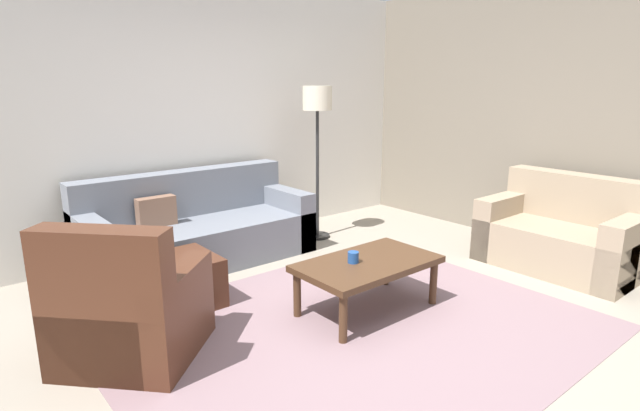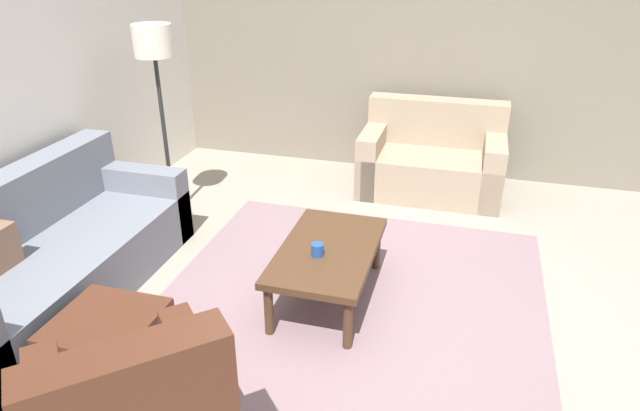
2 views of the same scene
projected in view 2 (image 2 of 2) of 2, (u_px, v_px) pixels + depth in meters
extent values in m
plane|color=gray|center=(341.00, 326.00, 3.72)|extent=(8.00, 8.00, 0.00)
cube|color=slate|center=(412.00, 39.00, 5.72)|extent=(0.12, 5.20, 2.80)
cube|color=gray|center=(341.00, 326.00, 3.72)|extent=(3.32, 2.69, 0.01)
cube|color=slate|center=(59.00, 272.00, 3.94)|extent=(2.21, 0.92, 0.42)
cube|color=slate|center=(12.00, 237.00, 3.92)|extent=(2.21, 0.24, 0.88)
cube|color=slate|center=(136.00, 201.00, 4.77)|extent=(0.20, 0.92, 0.62)
cube|color=gray|center=(430.00, 172.00, 5.61)|extent=(0.86, 1.38, 0.42)
cube|color=gray|center=(435.00, 141.00, 5.78)|extent=(0.24, 1.38, 0.88)
cube|color=gray|center=(373.00, 158.00, 5.71)|extent=(0.86, 0.20, 0.62)
cube|color=gray|center=(492.00, 169.00, 5.42)|extent=(0.86, 0.20, 0.62)
cube|color=#4C2819|center=(200.00, 400.00, 2.73)|extent=(0.69, 0.66, 0.60)
cube|color=#4C2819|center=(110.00, 346.00, 3.24)|extent=(0.56, 0.56, 0.40)
cylinder|color=#472D1C|center=(348.00, 324.00, 3.46)|extent=(0.06, 0.06, 0.36)
cylinder|color=#472D1C|center=(377.00, 248.00, 4.31)|extent=(0.06, 0.06, 0.36)
cylinder|color=#472D1C|center=(269.00, 310.00, 3.58)|extent=(0.06, 0.06, 0.36)
cylinder|color=#472D1C|center=(312.00, 239.00, 4.43)|extent=(0.06, 0.06, 0.36)
cube|color=#472D1C|center=(328.00, 251.00, 3.86)|extent=(1.10, 0.64, 0.05)
cylinder|color=#1E478C|center=(317.00, 250.00, 3.74)|extent=(0.08, 0.08, 0.09)
cylinder|color=black|center=(174.00, 212.00, 5.23)|extent=(0.28, 0.28, 0.03)
cylinder|color=#262626|center=(165.00, 140.00, 4.92)|extent=(0.04, 0.04, 1.45)
cylinder|color=beige|center=(153.00, 40.00, 4.56)|extent=(0.32, 0.32, 0.26)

